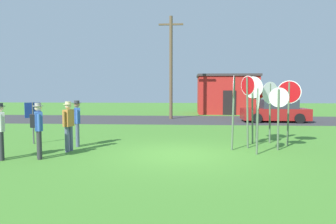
{
  "coord_description": "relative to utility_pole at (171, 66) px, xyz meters",
  "views": [
    {
      "loc": [
        0.39,
        -9.67,
        2.13
      ],
      "look_at": [
        -0.34,
        1.51,
        1.3
      ],
      "focal_mm": 31.78,
      "sensor_mm": 36.0,
      "label": 1
    }
  ],
  "objects": [
    {
      "name": "ground_plane",
      "position": [
        0.82,
        -12.35,
        -3.93
      ],
      "size": [
        80.0,
        80.0,
        0.0
      ],
      "primitive_type": "plane",
      "color": "#47842D"
    },
    {
      "name": "street_asphalt",
      "position": [
        0.82,
        -0.69,
        -3.93
      ],
      "size": [
        60.0,
        6.4,
        0.01
      ],
      "primitive_type": "cube",
      "color": "#38383A",
      "rests_on": "ground"
    },
    {
      "name": "building_background",
      "position": [
        4.82,
        5.47,
        -2.16
      ],
      "size": [
        5.43,
        3.76,
        3.54
      ],
      "color": "#B2231E",
      "rests_on": "ground"
    },
    {
      "name": "utility_pole",
      "position": [
        0.0,
        0.0,
        0.0
      ],
      "size": [
        1.8,
        0.24,
        7.51
      ],
      "color": "brown",
      "rests_on": "ground"
    },
    {
      "name": "parked_car_on_street",
      "position": [
        7.14,
        -1.68,
        -3.25
      ],
      "size": [
        4.33,
        2.07,
        1.51
      ],
      "color": "maroon",
      "rests_on": "ground"
    },
    {
      "name": "stop_sign_rear_left",
      "position": [
        4.4,
        -11.43,
        -2.44
      ],
      "size": [
        0.62,
        0.38,
        2.22
      ],
      "color": "#51664C",
      "rests_on": "ground"
    },
    {
      "name": "stop_sign_rear_right",
      "position": [
        2.83,
        -11.46,
        -2.12
      ],
      "size": [
        0.17,
        0.77,
        2.64
      ],
      "color": "#51664C",
      "rests_on": "ground"
    },
    {
      "name": "stop_sign_nearest",
      "position": [
        5.05,
        -10.49,
        -2.2
      ],
      "size": [
        0.82,
        0.34,
        2.49
      ],
      "color": "#51664C",
      "rests_on": "ground"
    },
    {
      "name": "stop_sign_low_front",
      "position": [
        3.52,
        -12.14,
        -2.4
      ],
      "size": [
        0.11,
        0.76,
        2.24
      ],
      "color": "#51664C",
      "rests_on": "ground"
    },
    {
      "name": "stop_sign_tallest",
      "position": [
        3.4,
        -11.08,
        -2.14
      ],
      "size": [
        0.41,
        0.62,
        2.65
      ],
      "color": "#51664C",
      "rests_on": "ground"
    },
    {
      "name": "stop_sign_leaning_right",
      "position": [
        4.05,
        -9.75,
        -2.35
      ],
      "size": [
        0.52,
        0.39,
        2.38
      ],
      "color": "#51664C",
      "rests_on": "ground"
    },
    {
      "name": "stop_sign_far_back",
      "position": [
        4.53,
        -9.86,
        -2.22
      ],
      "size": [
        0.77,
        0.5,
        2.47
      ],
      "color": "#51664C",
      "rests_on": "ground"
    },
    {
      "name": "stop_sign_leaning_left",
      "position": [
        3.78,
        -10.15,
        -2.09
      ],
      "size": [
        0.68,
        0.61,
        2.66
      ],
      "color": "#51664C",
      "rests_on": "ground"
    },
    {
      "name": "person_near_signs",
      "position": [
        -4.45,
        -13.42,
        -2.95
      ],
      "size": [
        0.39,
        0.47,
        1.74
      ],
      "color": "#2D2D33",
      "rests_on": "ground"
    },
    {
      "name": "person_in_dark_shirt",
      "position": [
        -2.88,
        -12.07,
        -2.95
      ],
      "size": [
        0.32,
        0.56,
        1.74
      ],
      "color": "#4C5670",
      "rests_on": "ground"
    },
    {
      "name": "person_with_sunhat",
      "position": [
        -3.38,
        -13.22,
        -2.92
      ],
      "size": [
        0.46,
        0.5,
        1.74
      ],
      "color": "#2D2D33",
      "rests_on": "ground"
    },
    {
      "name": "person_holding_notes",
      "position": [
        -2.93,
        -11.13,
        -2.95
      ],
      "size": [
        0.34,
        0.54,
        1.74
      ],
      "color": "#4C5670",
      "rests_on": "ground"
    },
    {
      "name": "info_panel_leftmost",
      "position": [
        -4.88,
        -10.7,
        -2.8
      ],
      "size": [
        0.44,
        0.44,
        1.64
      ],
      "color": "#4C4C51",
      "rests_on": "ground"
    }
  ]
}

